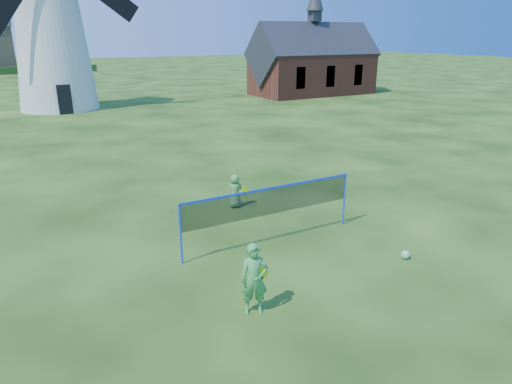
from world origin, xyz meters
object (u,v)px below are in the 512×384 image
Objects in this scene: chapel at (313,64)px; player_boy at (235,191)px; play_ball at (405,255)px; player_girl at (254,279)px; windmill at (50,27)px; badminton_net at (270,202)px.

player_boy is at bearing -130.56° from chapel.
player_girl is at bearing -177.61° from play_ball.
play_ball is (4.07, -30.16, -5.72)m from windmill.
chapel is at bearing -4.43° from windmill.
badminton_net is 3.63m from play_ball.
windmill is 75.34× the size of play_ball.
windmill reaches higher than play_ball.
windmill is 28.11m from badminton_net.
play_ball is at bearing -45.86° from badminton_net.
play_ball is (2.03, -5.31, -0.43)m from player_boy.
badminton_net is 3.39× the size of player_girl.
badminton_net is 2.91m from player_boy.
chapel is 52.02× the size of play_ball.
badminton_net is at bearing -127.88° from chapel.
badminton_net is at bearing 76.73° from player_girl.
chapel is 30.56m from player_boy.
player_boy is (2.37, 5.50, -0.20)m from player_girl.
player_girl is 1.37× the size of player_boy.
player_girl is 5.99m from player_boy.
chapel is at bearing 75.45° from player_girl.
chapel reaches higher than player_girl.
player_boy reaches higher than play_ball.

